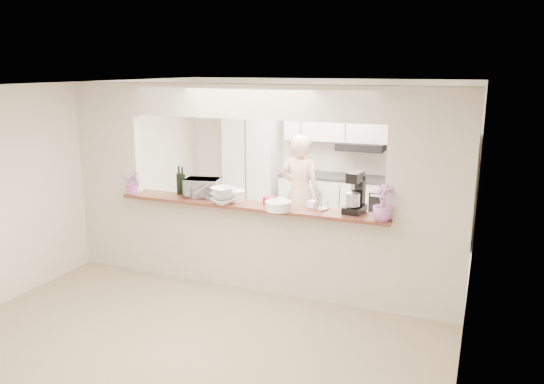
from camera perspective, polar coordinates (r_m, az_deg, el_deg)
The scene contains 19 objects.
floor at distance 6.75m, azimuth -2.12°, elevation -10.18°, with size 6.00×6.00×0.00m, color tan.
tile_overlay at distance 8.08m, azimuth 2.43°, elevation -6.09°, with size 5.00×2.90×0.01m, color silver.
partition at distance 6.30m, azimuth -2.24°, elevation 2.27°, with size 5.00×0.15×2.50m.
bar_counter at distance 6.53m, azimuth -2.18°, elevation -5.57°, with size 3.40×0.38×1.09m.
kitchen_cabinets at distance 8.96m, azimuth 3.92°, elevation 2.26°, with size 3.15×0.62×2.25m.
refrigerator at distance 8.50m, azimuth 18.21°, elevation 0.14°, with size 0.75×0.70×1.70m, color #B9B9BE.
flower_left at distance 7.03m, azimuth -14.69°, elevation 1.00°, with size 0.27×0.24×0.30m, color #C86ABD.
wine_bottle_a at distance 6.90m, azimuth -9.94°, elevation 0.94°, with size 0.07×0.07×0.37m.
wine_bottle_b at distance 6.88m, azimuth -9.58°, elevation 0.88°, with size 0.07×0.07×0.36m.
toaster_oven at distance 6.72m, azimuth -7.49°, elevation 0.46°, with size 0.42×0.29×0.23m, color #A2A1A6.
serving_bowls at distance 6.35m, azimuth -5.32°, elevation -0.41°, with size 0.27×0.27×0.20m, color white.
plate_stack_a at distance 6.50m, azimuth -4.11°, elevation -0.37°, with size 0.28×0.28×0.13m.
plate_stack_b at distance 6.05m, azimuth 0.67°, elevation -1.49°, with size 0.30×0.30×0.11m.
red_bowl at distance 6.37m, azimuth -0.28°, elevation -0.85°, with size 0.17×0.17×0.08m, color maroon.
tan_bowl at distance 6.33m, azimuth 0.75°, elevation -0.99°, with size 0.15×0.15×0.07m, color #C3B089.
utensil_caddy at distance 6.13m, azimuth 4.80°, elevation -0.87°, with size 0.29×0.24×0.24m.
stand_mixer at distance 6.01m, azimuth 8.98°, elevation -0.23°, with size 0.23×0.34×0.47m.
flower_right at distance 5.74m, azimuth 11.85°, elevation -1.16°, with size 0.22×0.22×0.39m, color #BE70D1.
person at distance 7.85m, azimuth 3.02°, elevation -0.15°, with size 0.63×0.41×1.73m, color #D5A68A.
Camera 1 is at (2.57, -5.63, 2.69)m, focal length 35.00 mm.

